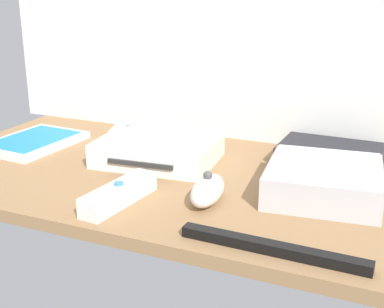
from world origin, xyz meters
The scene contains 9 objects.
ground_plane centered at (0.00, 0.00, -1.00)cm, with size 100.00×48.00×2.00cm, color #936D47.
game_console centered at (-8.79, 4.51, 2.20)cm, with size 22.31×17.87×4.40cm.
mini_computer centered at (22.14, -0.19, 2.64)cm, with size 18.75×18.75×5.30cm.
game_case centered at (-36.45, 3.09, 0.76)cm, with size 14.94×19.94×1.56cm.
network_router centered at (20.43, 16.23, 1.70)cm, with size 18.30×12.73×3.40cm.
remote_wand centered at (-5.38, -14.90, 1.51)cm, with size 5.27×15.11×3.40cm.
remote_nunchuk centered at (6.68, -9.35, 2.04)cm, with size 5.29×10.36×5.10cm.
remote_classic_pad centered at (-10.13, 4.92, 5.41)cm, with size 16.07×11.74×2.40cm.
sensor_bar centered at (19.77, -20.39, 0.70)cm, with size 24.00×1.80×1.40cm, color black.
Camera 1 is at (33.84, -77.04, 32.18)cm, focal length 49.11 mm.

